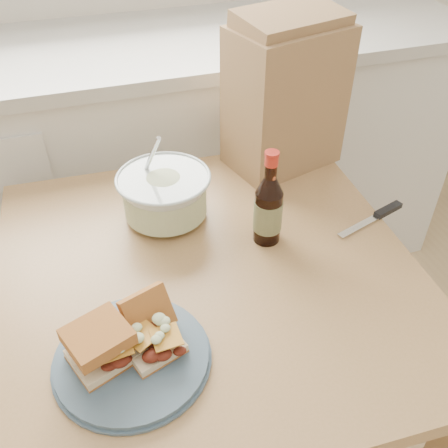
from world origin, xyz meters
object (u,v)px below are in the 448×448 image
object	(u,v)px
plate	(132,358)
beer_bottle	(268,209)
coleslaw_bowl	(165,197)
paper_bag	(285,99)
dining_table	(210,303)

from	to	relation	value
plate	beer_bottle	bearing A→B (deg)	33.89
coleslaw_bowl	paper_bag	world-z (taller)	paper_bag
beer_bottle	paper_bag	bearing A→B (deg)	49.95
beer_bottle	dining_table	bearing A→B (deg)	-171.56
plate	coleslaw_bowl	world-z (taller)	coleslaw_bowl
dining_table	plate	distance (m)	0.29
plate	coleslaw_bowl	size ratio (longest dim) A/B	1.23
paper_bag	plate	bearing A→B (deg)	-148.67
plate	coleslaw_bowl	distance (m)	0.42
dining_table	coleslaw_bowl	xyz separation A→B (m)	(-0.04, 0.21, 0.16)
dining_table	plate	bearing A→B (deg)	-135.09
paper_bag	coleslaw_bowl	bearing A→B (deg)	-172.77
coleslaw_bowl	paper_bag	xyz separation A→B (m)	(0.36, 0.15, 0.13)
dining_table	coleslaw_bowl	distance (m)	0.27
plate	paper_bag	bearing A→B (deg)	46.26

